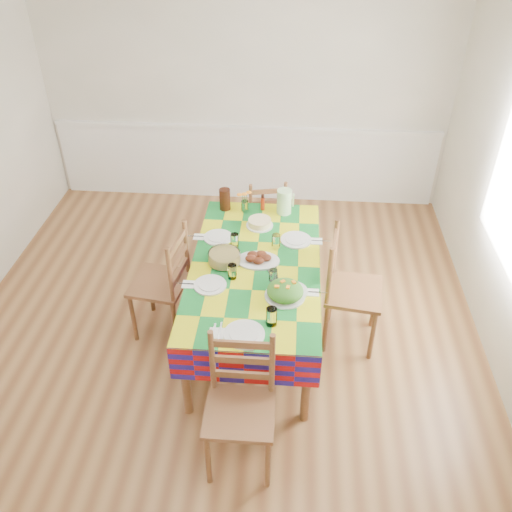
{
  "coord_description": "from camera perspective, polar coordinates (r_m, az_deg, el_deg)",
  "views": [
    {
      "loc": [
        0.58,
        -3.29,
        3.35
      ],
      "look_at": [
        0.31,
        0.08,
        0.87
      ],
      "focal_mm": 38.0,
      "sensor_mm": 36.0,
      "label": 1
    }
  ],
  "objects": [
    {
      "name": "room",
      "position": [
        3.9,
        -4.67,
        5.27
      ],
      "size": [
        4.58,
        5.08,
        2.78
      ],
      "color": "brown",
      "rests_on": "ground"
    },
    {
      "name": "wainscot",
      "position": [
        6.47,
        -1.08,
        10.01
      ],
      "size": [
        4.41,
        0.06,
        0.92
      ],
      "color": "white",
      "rests_on": "room"
    },
    {
      "name": "dining_table",
      "position": [
        4.36,
        -0.07,
        -1.76
      ],
      "size": [
        1.03,
        1.91,
        0.74
      ],
      "color": "brown",
      "rests_on": "room"
    },
    {
      "name": "setting_near_head",
      "position": [
        3.72,
        -0.3,
        -7.54
      ],
      "size": [
        0.46,
        0.31,
        0.14
      ],
      "color": "silver",
      "rests_on": "dining_table"
    },
    {
      "name": "setting_left_near",
      "position": [
        4.12,
        -4.08,
        -2.53
      ],
      "size": [
        0.46,
        0.27,
        0.12
      ],
      "rotation": [
        0.0,
        0.0,
        1.57
      ],
      "color": "silver",
      "rests_on": "dining_table"
    },
    {
      "name": "setting_left_far",
      "position": [
        4.57,
        -3.47,
        1.87
      ],
      "size": [
        0.45,
        0.27,
        0.12
      ],
      "rotation": [
        0.0,
        0.0,
        1.57
      ],
      "color": "silver",
      "rests_on": "dining_table"
    },
    {
      "name": "setting_right_near",
      "position": [
        4.07,
        3.17,
        -3.12
      ],
      "size": [
        0.44,
        0.26,
        0.11
      ],
      "rotation": [
        0.0,
        0.0,
        -1.57
      ],
      "color": "silver",
      "rests_on": "dining_table"
    },
    {
      "name": "setting_right_far",
      "position": [
        4.54,
        3.56,
        1.65
      ],
      "size": [
        0.49,
        0.28,
        0.13
      ],
      "rotation": [
        0.0,
        0.0,
        -1.57
      ],
      "color": "silver",
      "rests_on": "dining_table"
    },
    {
      "name": "meat_platter",
      "position": [
        4.33,
        0.2,
        -0.27
      ],
      "size": [
        0.35,
        0.25,
        0.07
      ],
      "color": "silver",
      "rests_on": "dining_table"
    },
    {
      "name": "salad_platter",
      "position": [
        3.98,
        3.08,
        -3.73
      ],
      "size": [
        0.3,
        0.3,
        0.13
      ],
      "color": "silver",
      "rests_on": "dining_table"
    },
    {
      "name": "pasta_bowl",
      "position": [
        4.31,
        -3.36,
        -0.18
      ],
      "size": [
        0.26,
        0.26,
        0.09
      ],
      "color": "white",
      "rests_on": "dining_table"
    },
    {
      "name": "cake",
      "position": [
        4.76,
        0.39,
        3.51
      ],
      "size": [
        0.24,
        0.24,
        0.07
      ],
      "color": "silver",
      "rests_on": "dining_table"
    },
    {
      "name": "serving_utensils",
      "position": [
        4.21,
        1.87,
        -1.95
      ],
      "size": [
        0.12,
        0.28,
        0.01
      ],
      "color": "black",
      "rests_on": "dining_table"
    },
    {
      "name": "flower_vase",
      "position": [
        4.93,
        -1.2,
        5.57
      ],
      "size": [
        0.13,
        0.11,
        0.21
      ],
      "color": "white",
      "rests_on": "dining_table"
    },
    {
      "name": "hot_sauce",
      "position": [
        4.97,
        0.71,
        5.67
      ],
      "size": [
        0.04,
        0.04,
        0.15
      ],
      "primitive_type": "cylinder",
      "color": "#B42A0E",
      "rests_on": "dining_table"
    },
    {
      "name": "green_pitcher",
      "position": [
        4.91,
        2.99,
        5.74
      ],
      "size": [
        0.13,
        0.13,
        0.23
      ],
      "primitive_type": "cylinder",
      "color": "#B5EAA5",
      "rests_on": "dining_table"
    },
    {
      "name": "tea_pitcher",
      "position": [
        4.98,
        -3.29,
        5.98
      ],
      "size": [
        0.1,
        0.1,
        0.2
      ],
      "primitive_type": "cylinder",
      "color": "black",
      "rests_on": "dining_table"
    },
    {
      "name": "name_card",
      "position": [
        3.61,
        -0.82,
        -9.76
      ],
      "size": [
        0.08,
        0.02,
        0.02
      ],
      "primitive_type": "cube",
      "color": "silver",
      "rests_on": "dining_table"
    },
    {
      "name": "chair_near",
      "position": [
        3.63,
        -1.65,
        -15.58
      ],
      "size": [
        0.45,
        0.43,
        1.01
      ],
      "rotation": [
        0.0,
        0.0,
        0.0
      ],
      "color": "brown",
      "rests_on": "room"
    },
    {
      "name": "chair_far",
      "position": [
        5.48,
        1.03,
        4.13
      ],
      "size": [
        0.46,
        0.45,
        0.88
      ],
      "rotation": [
        0.0,
        0.0,
        3.36
      ],
      "color": "brown",
      "rests_on": "room"
    },
    {
      "name": "chair_left",
      "position": [
        4.56,
        -9.62,
        -2.88
      ],
      "size": [
        0.49,
        0.51,
        1.03
      ],
      "rotation": [
        0.0,
        0.0,
        -1.71
      ],
      "color": "brown",
      "rests_on": "room"
    },
    {
      "name": "chair_right",
      "position": [
        4.47,
        9.67,
        -3.59
      ],
      "size": [
        0.5,
        0.52,
        1.06
      ],
      "rotation": [
        0.0,
        0.0,
        1.43
      ],
      "color": "brown",
      "rests_on": "room"
    }
  ]
}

